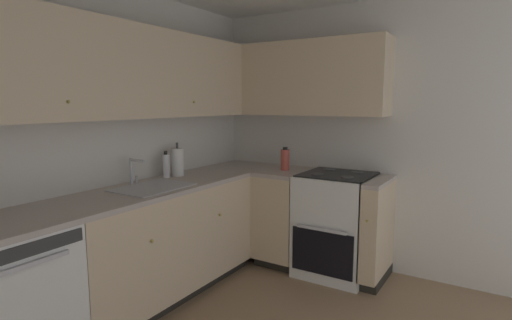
{
  "coord_description": "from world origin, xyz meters",
  "views": [
    {
      "loc": [
        -1.75,
        -0.89,
        1.55
      ],
      "look_at": [
        1.0,
        0.83,
        1.08
      ],
      "focal_mm": 28.18,
      "sensor_mm": 36.0,
      "label": 1
    }
  ],
  "objects_px": {
    "oven_range": "(336,223)",
    "paper_towel_roll": "(177,162)",
    "oil_bottle": "(285,159)",
    "soap_bottle": "(166,166)",
    "dishwasher": "(7,305)"
  },
  "relations": [
    {
      "from": "oven_range",
      "to": "paper_towel_roll",
      "type": "xyz_separation_m",
      "value": [
        -0.78,
        1.18,
        0.57
      ]
    },
    {
      "from": "paper_towel_roll",
      "to": "oven_range",
      "type": "bearing_deg",
      "value": -56.48
    },
    {
      "from": "oil_bottle",
      "to": "soap_bottle",
      "type": "bearing_deg",
      "value": 142.4
    },
    {
      "from": "soap_bottle",
      "to": "paper_towel_roll",
      "type": "distance_m",
      "value": 0.12
    },
    {
      "from": "soap_bottle",
      "to": "oven_range",
      "type": "bearing_deg",
      "value": -53.07
    },
    {
      "from": "soap_bottle",
      "to": "paper_towel_roll",
      "type": "xyz_separation_m",
      "value": [
        0.12,
        -0.02,
        0.02
      ]
    },
    {
      "from": "oven_range",
      "to": "oil_bottle",
      "type": "bearing_deg",
      "value": 92.09
    },
    {
      "from": "oven_range",
      "to": "soap_bottle",
      "type": "distance_m",
      "value": 1.6
    },
    {
      "from": "oven_range",
      "to": "paper_towel_roll",
      "type": "bearing_deg",
      "value": 123.52
    },
    {
      "from": "oven_range",
      "to": "paper_towel_roll",
      "type": "height_order",
      "value": "paper_towel_roll"
    },
    {
      "from": "dishwasher",
      "to": "soap_bottle",
      "type": "height_order",
      "value": "soap_bottle"
    },
    {
      "from": "oven_range",
      "to": "soap_bottle",
      "type": "relative_size",
      "value": 4.61
    },
    {
      "from": "soap_bottle",
      "to": "oil_bottle",
      "type": "distance_m",
      "value": 1.12
    },
    {
      "from": "dishwasher",
      "to": "soap_bottle",
      "type": "xyz_separation_m",
      "value": [
        1.43,
        0.18,
        0.57
      ]
    },
    {
      "from": "dishwasher",
      "to": "oven_range",
      "type": "height_order",
      "value": "oven_range"
    }
  ]
}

